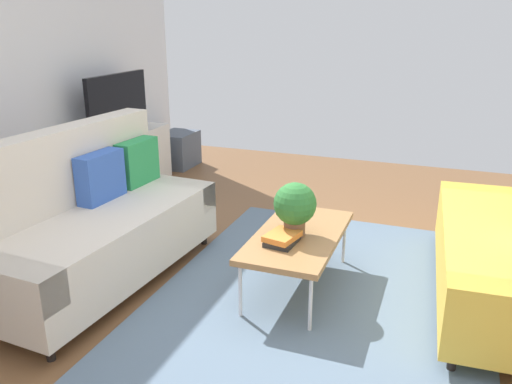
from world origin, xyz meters
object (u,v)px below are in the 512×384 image
Objects in this scene: coffee_table at (298,237)px; bottle_0 at (107,130)px; tv at (118,105)px; potted_plant at (295,206)px; table_book_0 at (282,241)px; bottle_2 at (119,127)px; storage_trunk at (178,149)px; vase_0 at (79,139)px; vase_1 at (91,134)px; couch_beige at (93,222)px; tv_console at (121,163)px; bottle_1 at (113,129)px.

bottle_0 is at bearing 63.73° from coffee_table.
potted_plant is (-1.46, -2.40, -0.32)m from tv.
bottle_2 is at bearing 56.02° from table_book_0.
storage_trunk is 1.76m from vase_0.
coffee_table is at bearing -15.74° from table_book_0.
table_book_0 is at bearing 167.65° from potted_plant.
potted_plant is 2.69m from vase_1.
couch_beige is 1.46m from potted_plant.
couch_beige is at bearing -150.57° from tv_console.
couch_beige is 1.79m from vase_1.
tv is at bearing 26.39° from bottle_2.
table_book_0 is at bearing -120.42° from bottle_0.
coffee_table is 0.24m from potted_plant.
tv_console is 10.75× the size of vase_0.
tv_console is at bearing -147.06° from couch_beige.
vase_0 reaches higher than storage_trunk.
tv_console is (1.81, 1.02, -0.13)m from couch_beige.
bottle_0 is 0.20m from bottle_2.
bottle_1 reaches higher than potted_plant.
vase_1 is 0.27m from bottle_1.
coffee_table is 0.20m from table_book_0.
table_book_0 is (0.19, -1.37, -0.01)m from couch_beige.
potted_plant is 2.68m from bottle_0.
table_book_0 is 2.66m from vase_0.
couch_beige is 8.12× the size of table_book_0.
tv_console is 0.48m from bottle_0.
potted_plant is 0.26m from table_book_0.
bottle_0 is (-0.24, -0.02, -0.22)m from tv.
storage_trunk is 2.17× the size of table_book_0.
coffee_table is 1.10× the size of tv.
table_book_0 is 2.84m from bottle_2.
potted_plant is 2.15× the size of bottle_2.
storage_trunk is 2.73× the size of bottle_0.
bottle_2 reaches higher than vase_0.
couch_beige is 1.87m from bottle_0.
tv_console is 7.35× the size of bottle_0.
tv is 2.83m from potted_plant.
vase_0 is 0.35m from bottle_0.
coffee_table is at bearing -120.05° from bottle_2.
couch_beige is 2.08m from tv_console.
bottle_0 is (1.56, 0.98, 0.29)m from couch_beige.
tv reaches higher than coffee_table.
tv is 6.89× the size of vase_1.
vase_0 is 0.55m from bottle_2.
table_book_0 is at bearing 164.26° from coffee_table.
bottle_0 reaches higher than table_book_0.
bottle_1 reaches higher than table_book_0.
bottle_1 is (1.32, 2.38, 0.09)m from potted_plant.
potted_plant is 2.23× the size of bottle_1.
vase_1 is (1.22, 2.44, 0.28)m from table_book_0.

